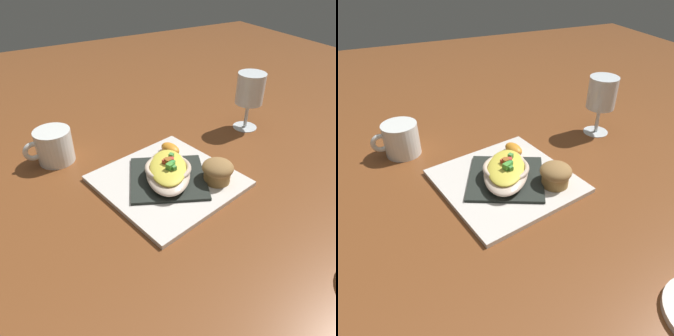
% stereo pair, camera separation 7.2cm
% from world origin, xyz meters
% --- Properties ---
extents(ground_plane, '(2.60, 2.60, 0.00)m').
position_xyz_m(ground_plane, '(0.00, 0.00, 0.00)').
color(ground_plane, brown).
extents(square_plate, '(0.33, 0.33, 0.01)m').
position_xyz_m(square_plate, '(0.00, 0.00, 0.01)').
color(square_plate, silver).
rests_on(square_plate, ground_plane).
extents(folded_napkin, '(0.22, 0.22, 0.01)m').
position_xyz_m(folded_napkin, '(0.00, 0.00, 0.01)').
color(folded_napkin, '#272C27').
rests_on(folded_napkin, square_plate).
extents(gratin_dish, '(0.16, 0.20, 0.05)m').
position_xyz_m(gratin_dish, '(-0.00, 0.00, 0.04)').
color(gratin_dish, beige).
rests_on(gratin_dish, folded_napkin).
extents(muffin, '(0.07, 0.07, 0.05)m').
position_xyz_m(muffin, '(-0.09, 0.06, 0.04)').
color(muffin, '#A0743C').
rests_on(muffin, square_plate).
extents(orange_garnish, '(0.06, 0.07, 0.03)m').
position_xyz_m(orange_garnish, '(-0.06, -0.09, 0.02)').
color(orange_garnish, '#4E246B').
rests_on(orange_garnish, square_plate).
extents(coffee_mug, '(0.12, 0.09, 0.08)m').
position_xyz_m(coffee_mug, '(0.19, -0.22, 0.04)').
color(coffee_mug, white).
rests_on(coffee_mug, ground_plane).
extents(stemmed_glass, '(0.08, 0.08, 0.16)m').
position_xyz_m(stemmed_glass, '(-0.33, -0.12, 0.11)').
color(stemmed_glass, white).
rests_on(stemmed_glass, ground_plane).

